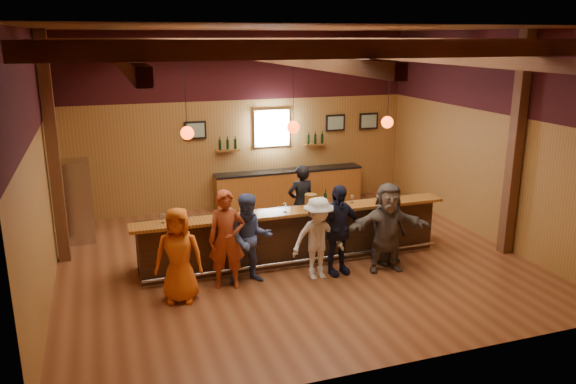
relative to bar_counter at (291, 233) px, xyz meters
name	(u,v)px	position (x,y,z in m)	size (l,w,h in m)	color
room	(292,100)	(-0.02, -0.09, 2.69)	(9.04, 9.00, 4.52)	brown
bar_counter	(291,233)	(0.00, 0.00, 0.00)	(6.30, 1.07, 1.11)	black
back_bar_cabinet	(289,187)	(1.18, 3.57, -0.05)	(4.00, 0.52, 0.95)	brown
window	(272,128)	(0.78, 3.80, 1.53)	(0.95, 0.09, 0.95)	silver
framed_pictures	(303,125)	(1.65, 3.79, 1.58)	(5.35, 0.05, 0.45)	black
wine_shelves	(273,145)	(0.78, 3.73, 1.10)	(3.00, 0.18, 0.30)	brown
pendant_lights	(293,127)	(-0.02, -0.15, 2.19)	(4.24, 0.24, 1.37)	black
stainless_fridge	(75,201)	(-4.12, 2.45, 0.38)	(0.70, 0.70, 1.80)	silver
customer_orange	(179,255)	(-2.42, -1.20, 0.30)	(0.81, 0.52, 1.65)	#DA5D14
customer_redvest	(227,240)	(-1.53, -0.92, 0.38)	(0.65, 0.43, 1.79)	#A03E1D
customer_denim	(250,239)	(-1.09, -0.88, 0.32)	(0.82, 0.64, 1.68)	#425284
customer_white	(318,239)	(0.13, -1.12, 0.26)	(1.01, 0.58, 1.57)	silver
customer_navy	(337,230)	(0.56, -1.03, 0.35)	(1.02, 0.42, 1.74)	#191B32
customer_brown	(387,228)	(1.51, -1.19, 0.34)	(1.60, 0.51, 1.72)	#61554D
customer_dark	(388,223)	(1.72, -0.83, 0.29)	(0.80, 0.52, 1.63)	#272729
bartender	(301,203)	(0.52, 0.85, 0.34)	(0.63, 0.41, 1.72)	black
ice_bucket	(311,201)	(0.33, -0.23, 0.72)	(0.24, 0.24, 0.26)	brown
bottle_a	(325,199)	(0.66, -0.17, 0.71)	(0.07, 0.07, 0.31)	black
bottle_b	(341,198)	(1.00, -0.21, 0.72)	(0.07, 0.07, 0.32)	black
glass_a	(162,216)	(-2.55, -0.27, 0.72)	(0.08, 0.08, 0.18)	silver
glass_b	(180,214)	(-2.24, -0.30, 0.73)	(0.09, 0.09, 0.20)	silver
glass_c	(231,210)	(-1.30, -0.33, 0.72)	(0.08, 0.08, 0.18)	silver
glass_d	(241,211)	(-1.12, -0.36, 0.70)	(0.07, 0.07, 0.16)	silver
glass_e	(285,205)	(-0.25, -0.36, 0.72)	(0.08, 0.08, 0.19)	silver
glass_f	(340,199)	(0.92, -0.29, 0.71)	(0.08, 0.08, 0.17)	silver
glass_g	(352,197)	(1.23, -0.22, 0.71)	(0.07, 0.07, 0.16)	silver
glass_h	(378,195)	(1.76, -0.32, 0.72)	(0.08, 0.08, 0.19)	silver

